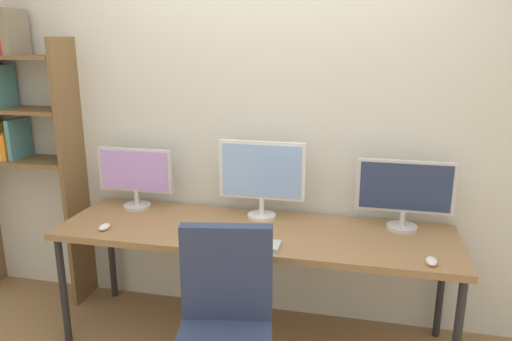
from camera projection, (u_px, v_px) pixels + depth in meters
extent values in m
cube|color=silver|center=(269.00, 124.00, 3.12)|extent=(4.75, 0.10, 2.60)
cube|color=#936D47|center=(254.00, 233.00, 2.88)|extent=(2.35, 0.68, 0.04)
cylinder|color=#262628|center=(63.00, 291.00, 2.95)|extent=(0.04, 0.04, 0.70)
cylinder|color=#262628|center=(457.00, 341.00, 2.46)|extent=(0.04, 0.04, 0.70)
cylinder|color=#262628|center=(111.00, 252.00, 3.49)|extent=(0.04, 0.04, 0.70)
cylinder|color=#262628|center=(441.00, 286.00, 3.01)|extent=(0.04, 0.04, 0.70)
cube|color=brown|center=(74.00, 176.00, 3.33)|extent=(0.03, 0.28, 1.85)
cube|color=brown|center=(22.00, 160.00, 3.39)|extent=(0.76, 0.28, 0.02)
cube|color=brown|center=(15.00, 110.00, 3.30)|extent=(0.76, 0.28, 0.02)
cube|color=brown|center=(8.00, 57.00, 3.20)|extent=(0.76, 0.28, 0.02)
cube|color=gold|center=(1.00, 140.00, 3.38)|extent=(0.04, 0.22, 0.24)
cube|color=white|center=(8.00, 145.00, 3.39)|extent=(0.05, 0.22, 0.18)
cube|color=orange|center=(13.00, 145.00, 3.37)|extent=(0.04, 0.22, 0.18)
cube|color=teal|center=(19.00, 138.00, 3.35)|extent=(0.03, 0.22, 0.28)
cube|color=teal|center=(3.00, 87.00, 3.27)|extent=(0.03, 0.22, 0.29)
cube|color=red|center=(0.00, 34.00, 3.17)|extent=(0.05, 0.22, 0.26)
cube|color=red|center=(9.00, 35.00, 3.17)|extent=(0.05, 0.22, 0.25)
cube|color=gray|center=(15.00, 32.00, 3.14)|extent=(0.05, 0.22, 0.29)
cube|color=navy|center=(227.00, 272.00, 2.33)|extent=(0.45, 0.15, 0.48)
cylinder|color=silver|center=(137.00, 206.00, 3.25)|extent=(0.18, 0.18, 0.02)
cylinder|color=silver|center=(137.00, 198.00, 3.24)|extent=(0.03, 0.03, 0.09)
cube|color=silver|center=(135.00, 170.00, 3.19)|extent=(0.51, 0.03, 0.29)
cube|color=#B28CE5|center=(134.00, 171.00, 3.18)|extent=(0.47, 0.01, 0.26)
cylinder|color=silver|center=(262.00, 216.00, 3.07)|extent=(0.18, 0.18, 0.02)
cylinder|color=silver|center=(262.00, 206.00, 3.05)|extent=(0.03, 0.03, 0.10)
cube|color=silver|center=(262.00, 170.00, 2.99)|extent=(0.54, 0.03, 0.37)
cube|color=#8CB2F2|center=(261.00, 171.00, 2.98)|extent=(0.50, 0.01, 0.33)
cylinder|color=silver|center=(402.00, 227.00, 2.88)|extent=(0.18, 0.18, 0.02)
cylinder|color=silver|center=(403.00, 218.00, 2.87)|extent=(0.03, 0.03, 0.09)
cube|color=silver|center=(405.00, 186.00, 2.82)|extent=(0.56, 0.03, 0.31)
cube|color=navy|center=(405.00, 187.00, 2.81)|extent=(0.52, 0.01, 0.28)
cube|color=silver|center=(245.00, 243.00, 2.65)|extent=(0.39, 0.13, 0.02)
ellipsoid|color=silver|center=(431.00, 261.00, 2.43)|extent=(0.06, 0.10, 0.03)
ellipsoid|color=silver|center=(104.00, 227.00, 2.87)|extent=(0.06, 0.10, 0.03)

